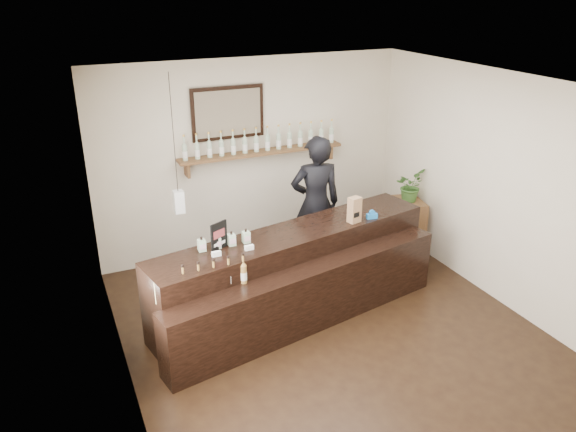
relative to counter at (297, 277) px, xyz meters
The scene contains 10 objects.
ground 0.76m from the counter, 72.20° to the right, with size 5.00×5.00×0.00m, color black.
room_shell 1.36m from the counter, 72.20° to the right, with size 5.00×5.00×5.00m.
back_wall_decor 2.21m from the counter, 88.64° to the left, with size 2.66×0.96×1.69m.
counter is the anchor object (origin of this frame).
promo_sign 1.16m from the counter, behind, with size 0.21×0.12×0.31m.
paper_bag 1.07m from the counter, ahead, with size 0.17×0.14×0.32m.
tape_dispenser 1.21m from the counter, ahead, with size 0.14×0.07×0.11m.
side_cabinet 2.36m from the counter, 22.08° to the left, with size 0.49×0.61×0.79m.
potted_plant 2.42m from the counter, 22.08° to the left, with size 0.41×0.36×0.46m, color #396528.
shopkeeper 1.36m from the counter, 53.67° to the left, with size 0.78×0.51×2.14m, color black.
Camera 1 is at (-2.67, -4.74, 3.74)m, focal length 35.00 mm.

